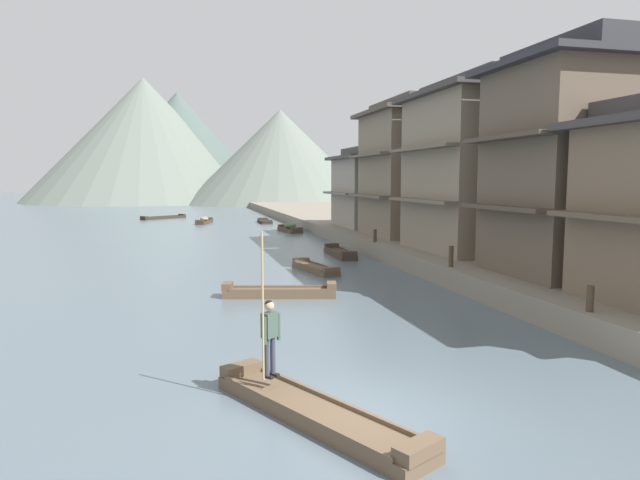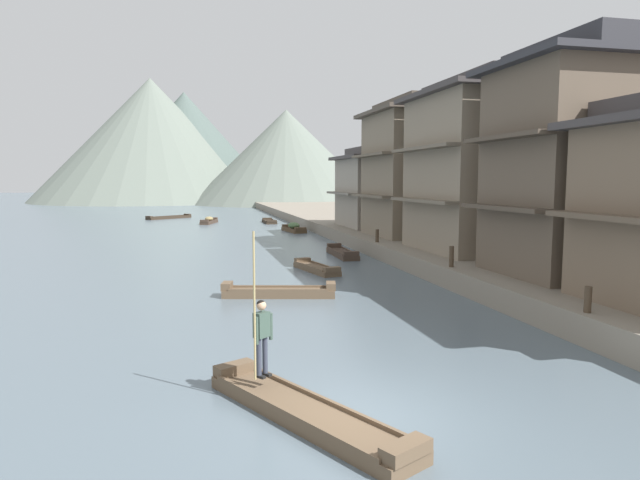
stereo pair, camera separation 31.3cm
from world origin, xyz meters
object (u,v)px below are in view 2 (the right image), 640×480
Objects in this scene: boatman_person at (261,329)px; house_waterfront_narrow at (408,169)px; boat_moored_nearest at (316,268)px; boat_moored_far at (294,228)px; mooring_post_dock_near at (588,300)px; mooring_post_dock_far at (377,236)px; boat_midriver_upstream at (209,221)px; boat_moored_third at (169,217)px; boat_moored_second at (269,222)px; house_waterfront_tall at (482,167)px; house_waterfront_second at (578,162)px; mooring_post_dock_mid at (451,257)px; boat_midriver_drifting at (279,292)px; boat_upstream_distant at (342,253)px; house_waterfront_far at (374,188)px; boat_foreground_poled at (305,412)px.

house_waterfront_narrow is at bearing 61.66° from boatman_person.
boat_moored_far is (2.74, 21.12, 0.15)m from boat_moored_nearest.
boatman_person is 0.35× the size of house_waterfront_narrow.
boatman_person is 4.16× the size of mooring_post_dock_near.
mooring_post_dock_near is 0.97× the size of mooring_post_dock_far.
boat_midriver_upstream is at bearing 89.39° from boatman_person.
boat_moored_third is at bearing 93.87° from boatman_person.
boat_moored_second is at bearing 86.30° from boat_moored_nearest.
house_waterfront_narrow is (12.52, 23.21, 3.69)m from boatman_person.
house_waterfront_second is at bearing -91.30° from house_waterfront_tall.
mooring_post_dock_mid reaches higher than boat_midriver_upstream.
boat_midriver_drifting is 6.07× the size of mooring_post_dock_near.
boat_moored_second is 4.40× the size of mooring_post_dock_mid.
boat_moored_second is 5.15× the size of mooring_post_dock_far.
boat_midriver_drifting is 0.51× the size of house_waterfront_tall.
house_waterfront_narrow is (5.18, 2.70, 4.99)m from boat_upstream_distant.
house_waterfront_narrow is 9.91× the size of mooring_post_dock_mid.
boat_moored_nearest is at bearing 136.90° from house_waterfront_second.
boat_midriver_upstream is at bearing 174.24° from boat_moored_second.
boat_upstream_distant is (7.34, 20.52, -1.30)m from boatman_person.
house_waterfront_second is (8.46, -7.91, 5.02)m from boat_moored_nearest.
house_waterfront_far reaches higher than boat_moored_nearest.
boat_moored_nearest is 21.29m from boat_moored_far.
house_waterfront_second is 11.97× the size of mooring_post_dock_near.
mooring_post_dock_near reaches higher than boat_midriver_drifting.
boat_foreground_poled is at bearing -97.13° from boat_moored_second.
boat_moored_third is 22.22m from boat_moored_far.
house_waterfront_narrow is at bearing -76.03° from boat_moored_second.
boatman_person is at bearing -106.69° from boat_moored_nearest.
boat_moored_third is at bearing 139.10° from boat_moored_second.
boat_midriver_drifting is (-5.48, -26.66, -0.11)m from boat_moored_far.
boat_moored_far is 4.47× the size of mooring_post_dock_mid.
house_waterfront_tall is at bearing 88.70° from house_waterfront_second.
boat_midriver_drifting is 0.51× the size of house_waterfront_narrow.
boat_moored_nearest is at bearing -135.51° from house_waterfront_narrow.
house_waterfront_far reaches higher than boatman_person.
boat_moored_nearest is at bearing 131.09° from mooring_post_dock_mid.
house_waterfront_narrow is (10.61, 13.29, 4.98)m from boat_midriver_drifting.
boat_midriver_drifting is 0.60× the size of house_waterfront_far.
boat_foreground_poled reaches higher than boat_moored_second.
mooring_post_dock_near is (8.59, 3.13, 1.08)m from boat_foreground_poled.
boat_upstream_distant is 18.74m from mooring_post_dock_near.
boat_upstream_distant is at bearing -152.47° from house_waterfront_narrow.
house_waterfront_narrow is 6.18m from mooring_post_dock_far.
boat_foreground_poled is 27.62m from house_waterfront_narrow.
boat_moored_far is 0.45× the size of house_waterfront_tall.
boat_foreground_poled is 0.59× the size of house_waterfront_second.
boat_moored_second is at bearing 95.47° from mooring_post_dock_far.
boatman_person is at bearing -132.24° from mooring_post_dock_mid.
house_waterfront_narrow is 1.19× the size of house_waterfront_far.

